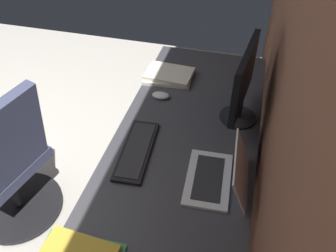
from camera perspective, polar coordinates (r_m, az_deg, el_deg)
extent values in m
cube|color=brown|center=(1.22, 21.62, 5.48)|extent=(4.71, 0.10, 2.60)
cube|color=#38383D|center=(1.68, 1.66, -6.26)|extent=(2.15, 0.74, 0.03)
cylinder|color=silver|center=(2.72, 0.17, 5.31)|extent=(0.05, 0.05, 0.70)
cylinder|color=silver|center=(2.66, 13.12, 3.18)|extent=(0.05, 0.05, 0.70)
cube|color=#38383D|center=(2.12, 3.91, -7.98)|extent=(0.40, 0.50, 0.69)
cube|color=silver|center=(2.16, -2.73, -6.68)|extent=(0.37, 0.01, 0.61)
cylinder|color=black|center=(1.94, 11.44, 1.47)|extent=(0.20, 0.20, 0.01)
cylinder|color=black|center=(1.91, 11.66, 2.75)|extent=(0.04, 0.04, 0.10)
cube|color=black|center=(1.79, 12.56, 7.88)|extent=(0.46, 0.08, 0.31)
cube|color=navy|center=(1.78, 12.02, 7.93)|extent=(0.42, 0.06, 0.27)
cube|color=silver|center=(1.60, 6.68, -8.69)|extent=(0.34, 0.22, 0.01)
cube|color=#262628|center=(1.60, 6.71, -8.50)|extent=(0.27, 0.14, 0.00)
cube|color=silver|center=(1.53, 11.98, -7.07)|extent=(0.33, 0.09, 0.18)
cube|color=#330F14|center=(1.53, 11.98, -7.07)|extent=(0.30, 0.08, 0.15)
cube|color=black|center=(1.72, -5.20, -4.03)|extent=(0.43, 0.17, 0.02)
cube|color=#2D2D30|center=(1.71, -5.22, -3.77)|extent=(0.38, 0.14, 0.00)
ellipsoid|color=silver|center=(2.04, -1.21, 5.09)|extent=(0.06, 0.10, 0.03)
cube|color=beige|center=(2.21, 0.01, 8.12)|extent=(0.23, 0.31, 0.02)
cube|color=beige|center=(2.20, 0.21, 8.68)|extent=(0.22, 0.30, 0.02)
cube|color=#383D56|center=(1.93, -24.55, -2.08)|extent=(0.41, 0.21, 0.50)
cylinder|color=black|center=(2.40, -24.62, -9.14)|extent=(0.05, 0.05, 0.37)
cylinder|color=black|center=(2.55, -23.33, -12.05)|extent=(0.56, 0.56, 0.03)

